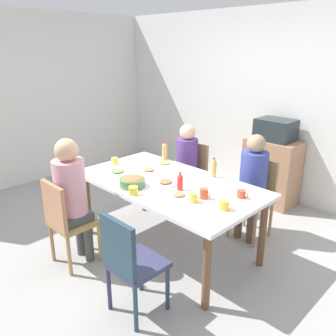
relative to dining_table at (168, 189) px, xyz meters
name	(u,v)px	position (x,y,z in m)	size (l,w,h in m)	color
ground_plane	(168,247)	(0.00, 0.00, -0.70)	(7.09, 7.09, 0.00)	#989794
wall_back	(278,106)	(0.00, 2.15, 0.60)	(6.15, 0.12, 2.60)	silver
wall_left	(31,99)	(-3.02, 0.00, 0.60)	(0.12, 4.42, 2.60)	silver
dining_table	(168,189)	(0.00, 0.00, 0.00)	(1.95, 1.06, 0.77)	white
chair_0	(66,219)	(-0.49, -0.91, -0.19)	(0.40, 0.40, 0.90)	#A77F49
person_0	(71,191)	(-0.49, -0.82, 0.08)	(0.30, 0.30, 1.29)	#46444A
chair_1	(191,173)	(-0.49, 0.91, -0.19)	(0.40, 0.40, 0.90)	#B27E48
person_1	(186,161)	(-0.49, 0.82, 0.00)	(0.30, 0.30, 1.17)	#272B4D
chair_2	(129,261)	(0.49, -0.91, -0.19)	(0.40, 0.40, 0.90)	#333656
chair_3	(255,194)	(0.49, 0.91, -0.19)	(0.40, 0.40, 0.90)	tan
person_3	(253,178)	(0.49, 0.82, 0.03)	(0.30, 0.30, 1.21)	brown
plate_0	(179,196)	(0.33, -0.19, 0.09)	(0.21, 0.21, 0.04)	white
plate_1	(148,171)	(-0.36, 0.06, 0.09)	(0.22, 0.22, 0.04)	silver
plate_2	(118,172)	(-0.57, -0.21, 0.09)	(0.25, 0.25, 0.04)	white
plate_3	(165,183)	(0.02, -0.06, 0.09)	(0.25, 0.25, 0.04)	white
plate_4	(165,164)	(-0.40, 0.35, 0.09)	(0.23, 0.23, 0.04)	silver
bowl_0	(132,182)	(-0.16, -0.33, 0.13)	(0.25, 0.25, 0.10)	#487D44
cup_0	(204,193)	(0.52, -0.05, 0.13)	(0.11, 0.08, 0.10)	#D45434
cup_1	(194,197)	(0.50, -0.18, 0.12)	(0.11, 0.07, 0.09)	#E0C64C
cup_2	(241,194)	(0.75, 0.20, 0.11)	(0.12, 0.08, 0.07)	#D34D36
cup_3	(224,205)	(0.78, -0.11, 0.12)	(0.12, 0.09, 0.08)	yellow
cup_4	(115,161)	(-0.84, -0.04, 0.12)	(0.11, 0.07, 0.08)	#E2C149
cup_5	(133,191)	(0.00, -0.46, 0.12)	(0.12, 0.08, 0.08)	yellow
bottle_0	(180,182)	(0.23, -0.07, 0.16)	(0.06, 0.06, 0.18)	red
bottle_1	(214,168)	(0.24, 0.44, 0.18)	(0.05, 0.05, 0.21)	gold
bottle_2	(165,151)	(-0.54, 0.48, 0.19)	(0.07, 0.07, 0.23)	tan
side_cabinet	(271,172)	(0.16, 1.85, -0.25)	(0.70, 0.44, 0.90)	#A67958
microwave	(275,130)	(0.16, 1.85, 0.34)	(0.48, 0.36, 0.28)	#242C30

